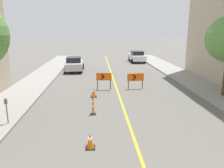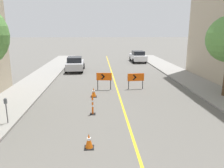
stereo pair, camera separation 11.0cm
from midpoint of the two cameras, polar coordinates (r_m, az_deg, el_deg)
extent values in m
cube|color=gold|center=(18.66, 1.04, 0.10)|extent=(0.12, 40.98, 0.01)
cube|color=gray|center=(19.37, -19.74, -0.03)|extent=(2.90, 40.98, 0.13)
cube|color=gray|center=(20.38, 20.74, 0.54)|extent=(2.90, 40.98, 0.13)
cube|color=black|center=(8.86, -5.63, -16.19)|extent=(0.38, 0.38, 0.03)
cone|color=orange|center=(8.72, -5.68, -14.48)|extent=(0.30, 0.30, 0.57)
cylinder|color=white|center=(8.69, -5.69, -14.09)|extent=(0.16, 0.16, 0.09)
cube|color=black|center=(15.05, -4.59, -3.29)|extent=(0.42, 0.42, 0.03)
cone|color=orange|center=(14.96, -4.62, -2.13)|extent=(0.34, 0.34, 0.61)
cylinder|color=white|center=(14.94, -4.62, -1.86)|extent=(0.18, 0.18, 0.10)
cube|color=black|center=(12.02, -4.78, -7.80)|extent=(0.30, 0.30, 0.04)
cylinder|color=#EF560C|center=(11.84, -4.83, -5.47)|extent=(0.09, 0.09, 1.00)
cylinder|color=white|center=(11.85, -4.82, -5.69)|extent=(0.11, 0.11, 0.10)
cylinder|color=white|center=(11.77, -4.85, -4.45)|extent=(0.11, 0.11, 0.10)
sphere|color=#EF560C|center=(11.67, -4.88, -3.02)|extent=(0.10, 0.10, 0.10)
cube|color=#EF560C|center=(16.50, -1.88, 1.94)|extent=(1.16, 0.17, 0.57)
cube|color=black|center=(16.44, -2.18, 2.18)|extent=(0.29, 0.05, 0.29)
cube|color=black|center=(16.47, -2.18, 1.63)|extent=(0.29, 0.05, 0.29)
cylinder|color=black|center=(16.64, -3.56, -0.31)|extent=(0.06, 0.06, 0.75)
cylinder|color=black|center=(16.67, -0.17, -0.26)|extent=(0.06, 0.06, 0.75)
cube|color=#EF560C|center=(16.85, 6.43, 1.77)|extent=(1.29, 0.18, 0.58)
cube|color=black|center=(16.77, 6.14, 2.01)|extent=(0.29, 0.05, 0.29)
cube|color=black|center=(16.81, 6.12, 1.46)|extent=(0.29, 0.05, 0.29)
cylinder|color=black|center=(16.90, 4.54, -0.29)|extent=(0.06, 0.06, 0.65)
cylinder|color=black|center=(17.09, 8.19, -0.23)|extent=(0.06, 0.06, 0.65)
cube|color=#B7B7BC|center=(24.82, -9.48, 4.96)|extent=(1.98, 4.37, 0.72)
cube|color=black|center=(24.52, -9.59, 6.35)|extent=(1.61, 2.00, 0.55)
cylinder|color=black|center=(26.28, -11.02, 4.59)|extent=(0.25, 0.65, 0.64)
cylinder|color=black|center=(26.11, -7.29, 4.67)|extent=(0.25, 0.65, 0.64)
cylinder|color=black|center=(23.68, -11.83, 3.54)|extent=(0.25, 0.65, 0.64)
cylinder|color=black|center=(23.49, -7.69, 3.63)|extent=(0.25, 0.65, 0.64)
cube|color=silver|center=(31.77, 6.85, 6.97)|extent=(1.93, 4.35, 0.72)
cube|color=black|center=(31.50, 6.95, 8.07)|extent=(1.59, 1.98, 0.55)
cylinder|color=black|center=(32.99, 4.94, 6.64)|extent=(0.24, 0.65, 0.64)
cylinder|color=black|center=(33.28, 7.88, 6.62)|extent=(0.24, 0.65, 0.64)
cylinder|color=black|center=(30.37, 5.68, 6.00)|extent=(0.24, 0.65, 0.64)
cylinder|color=black|center=(30.69, 8.85, 5.99)|extent=(0.24, 0.65, 0.64)
cylinder|color=#4C4C51|center=(11.56, -25.52, -6.91)|extent=(0.05, 0.05, 0.97)
cube|color=#565B60|center=(11.38, -25.83, -4.09)|extent=(0.12, 0.10, 0.22)
sphere|color=#565B60|center=(11.35, -25.89, -3.56)|extent=(0.11, 0.11, 0.11)
camera|label=1|loc=(0.05, -89.78, 0.05)|focal=35.00mm
camera|label=2|loc=(0.05, 90.22, -0.05)|focal=35.00mm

